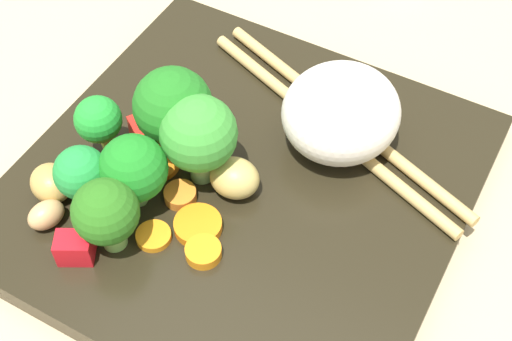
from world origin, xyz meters
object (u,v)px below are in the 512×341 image
Objects in this scene: rice_mound at (341,113)px; chopstick_pair at (335,122)px; broccoli_floret_5 at (133,169)px; carrot_slice_3 at (154,236)px; square_plate at (243,186)px.

chopstick_pair is (-1.39, -0.80, -2.65)cm from rice_mound.
broccoli_floret_5 is 0.25× the size of chopstick_pair.
carrot_slice_3 is at bearing 50.41° from broccoli_floret_5.
square_plate is 8.25cm from rice_mound.
chopstick_pair is at bearing -149.92° from rice_mound.
carrot_slice_3 is at bearing -21.29° from square_plate.
chopstick_pair is at bearing 154.43° from square_plate.
rice_mound is 3.10cm from chopstick_pair.
chopstick_pair is at bearing 156.48° from carrot_slice_3.
broccoli_floret_5 is 2.60× the size of carrot_slice_3.
chopstick_pair is at bearing 145.07° from broccoli_floret_5.
broccoli_floret_5 reaches higher than chopstick_pair.
square_plate is 4.93× the size of broccoli_floret_5.
rice_mound is at bearing 143.91° from square_plate.
rice_mound is at bearing 151.36° from carrot_slice_3.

